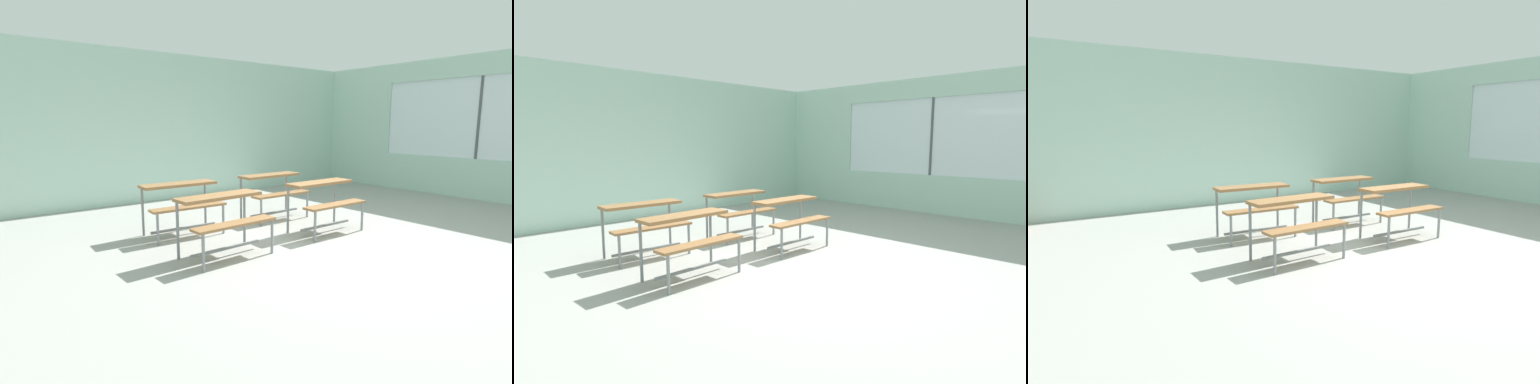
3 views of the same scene
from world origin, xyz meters
The scene contains 7 objects.
ground centered at (0.00, 0.00, -0.03)m, with size 10.00×9.00×0.05m, color #9E9E99.
wall_back centered at (0.00, 4.50, 1.50)m, with size 10.00×0.12×3.00m, color silver.
wall_right centered at (5.00, -0.13, 1.45)m, with size 0.12×9.00×3.00m.
desk_bench_r0c0 centered at (-1.24, 0.62, 0.56)m, with size 1.12×0.63×0.74m.
desk_bench_r0c1 centered at (0.54, 0.64, 0.56)m, with size 1.11×0.60×0.74m.
desk_bench_r1c0 centered at (-1.20, 1.79, 0.56)m, with size 1.12×0.64×0.74m.
desk_bench_r1c1 centered at (0.50, 1.76, 0.56)m, with size 1.11×0.60×0.74m.
Camera 1 is at (-3.80, -3.30, 1.60)m, focal length 28.00 mm.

